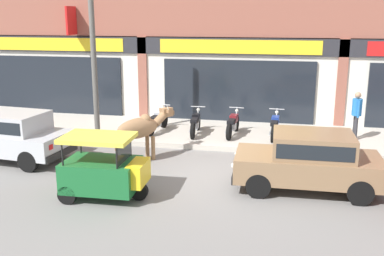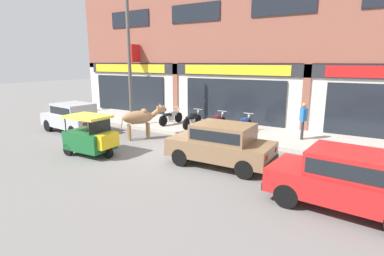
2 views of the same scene
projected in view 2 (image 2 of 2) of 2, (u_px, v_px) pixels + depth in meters
The scene contains 14 objects.
ground_plane at pixel (172, 151), 11.96m from camera, with size 90.00×90.00×0.00m, color slate.
sidewalk at pixel (217, 130), 15.31m from camera, with size 19.00×3.68×0.17m, color #B7AFA3.
shop_building at pixel (237, 34), 16.01m from camera, with size 23.00×1.40×10.27m.
cow at pixel (140, 117), 13.58m from camera, with size 1.46×1.85×1.61m.
car_0 at pixel (221, 143), 10.08m from camera, with size 3.64×1.67×1.46m.
car_1 at pixel (73, 116), 14.97m from camera, with size 3.73×1.96×1.46m.
car_2 at pixel (348, 178), 7.02m from camera, with size 3.71×1.90×1.46m.
auto_rickshaw at pixel (91, 138), 11.30m from camera, with size 2.00×1.20×1.52m.
motorcycle_0 at pixel (171, 117), 16.19m from camera, with size 0.54×1.81×0.88m.
motorcycle_1 at pixel (192, 120), 15.40m from camera, with size 0.52×1.81×0.88m.
motorcycle_2 at pixel (216, 122), 14.83m from camera, with size 0.52×1.81×0.88m.
motorcycle_3 at pixel (243, 125), 14.13m from camera, with size 0.52×1.81×0.88m.
pedestrian at pixel (303, 117), 12.89m from camera, with size 0.32×0.50×1.60m.
utility_pole at pixel (129, 64), 15.57m from camera, with size 0.18×0.18×6.36m, color #595651.
Camera 2 is at (6.68, -9.37, 3.48)m, focal length 28.00 mm.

